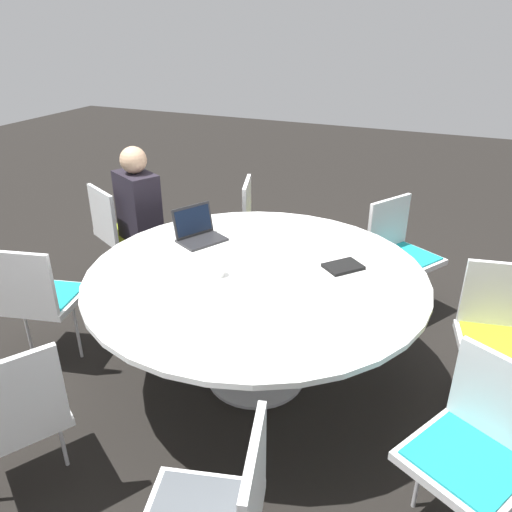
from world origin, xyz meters
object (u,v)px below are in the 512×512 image
chair_4 (478,442)px  laptop (198,231)px  coffee_cup (217,269)px  spiral_notebook (343,267)px  chair_5 (501,330)px  chair_7 (262,222)px  person_0 (141,210)px  chair_0 (120,227)px  chair_2 (12,411)px  chair_6 (399,247)px  chair_1 (37,294)px

chair_4 → laptop: (1.76, -0.86, 0.30)m
laptop → coffee_cup: (-0.34, 0.40, -0.02)m
chair_4 → spiral_notebook: bearing=-18.1°
chair_5 → coffee_cup: (1.51, 0.45, 0.28)m
chair_4 → chair_7: size_ratio=1.00×
chair_7 → person_0: size_ratio=0.71×
chair_7 → laptop: size_ratio=2.39×
chair_0 → spiral_notebook: chair_0 is taller
chair_2 → chair_4: 1.97m
chair_7 → person_0: bearing=-69.8°
chair_0 → chair_7: bearing=56.6°
laptop → spiral_notebook: (-0.97, 0.03, -0.05)m
chair_5 → person_0: size_ratio=0.71×
chair_7 → person_0: 1.00m
chair_6 → coffee_cup: size_ratio=9.88×
spiral_notebook → coffee_cup: bearing=30.3°
chair_7 → laptop: bearing=-20.2°
person_0 → chair_7: bearing=65.7°
chair_2 → coffee_cup: 1.21m
chair_6 → spiral_notebook: size_ratio=3.31×
chair_7 → coffee_cup: (-0.31, 1.40, 0.28)m
chair_2 → spiral_notebook: (-1.09, -1.45, 0.25)m
chair_5 → spiral_notebook: 0.92m
person_0 → spiral_notebook: bearing=13.3°
chair_6 → chair_0: bearing=-45.9°
person_0 → chair_1: bearing=-65.5°
chair_5 → coffee_cup: 1.60m
chair_6 → laptop: size_ratio=2.39×
chair_1 → spiral_notebook: (-1.76, -0.63, 0.25)m
laptop → chair_2: bearing=-157.3°
chair_2 → spiral_notebook: size_ratio=3.31×
chair_0 → coffee_cup: chair_0 is taller
chair_5 → chair_7: 2.05m
chair_2 → chair_0: bearing=55.4°
chair_0 → coffee_cup: size_ratio=9.88×
chair_1 → chair_2: bearing=-64.4°
chair_1 → spiral_notebook: 1.88m
chair_5 → chair_6: bearing=-63.1°
chair_2 → spiral_notebook: chair_2 is taller
chair_4 → laptop: bearing=2.3°
person_0 → chair_5: bearing=19.7°
chair_4 → person_0: bearing=1.7°
person_0 → chair_0: bearing=-161.0°
chair_1 → person_0: bearing=73.6°
chair_5 → spiral_notebook: size_ratio=3.31×
chair_4 → person_0: 2.80m
chair_1 → chair_2: 1.06m
chair_7 → coffee_cup: chair_7 is taller
coffee_cup → chair_4: bearing=161.8°
chair_2 → person_0: size_ratio=0.71×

